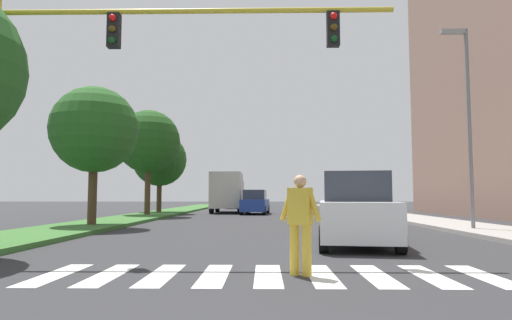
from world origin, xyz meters
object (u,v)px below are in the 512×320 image
object	(u,v)px
tree_far	(148,142)
truck_box_delivery	(228,192)
tree_distant	(160,160)
sedan_distant	(235,201)
sedan_far_horizon	(259,200)
traffic_light_gantry	(112,62)
tree_mid	(94,130)
sedan_midblock	(255,203)
pedestrian_performer	(300,220)
street_lamp_right	(466,108)
suv_crossing	(355,210)

from	to	relation	value
tree_far	truck_box_delivery	bearing A→B (deg)	55.99
tree_distant	sedan_distant	world-z (taller)	tree_distant
tree_distant	sedan_far_horizon	world-z (taller)	tree_distant
traffic_light_gantry	tree_mid	bearing A→B (deg)	113.35
traffic_light_gantry	truck_box_delivery	xyz separation A→B (m)	(0.54, 25.44, -2.74)
tree_mid	traffic_light_gantry	distance (m)	9.36
sedan_midblock	sedan_distant	xyz separation A→B (m)	(-2.42, 14.35, -0.03)
pedestrian_performer	sedan_far_horizon	size ratio (longest dim) A/B	0.37
tree_distant	truck_box_delivery	xyz separation A→B (m)	(4.86, 2.54, -2.38)
traffic_light_gantry	sedan_distant	distance (m)	37.26
pedestrian_performer	sedan_distant	bearing A→B (deg)	95.38
tree_far	traffic_light_gantry	world-z (taller)	tree_far
street_lamp_right	pedestrian_performer	world-z (taller)	street_lamp_right
traffic_light_gantry	street_lamp_right	size ratio (longest dim) A/B	1.22
tree_mid	sedan_far_horizon	size ratio (longest dim) A/B	1.26
traffic_light_gantry	sedan_far_horizon	size ratio (longest dim) A/B	2.00
tree_mid	pedestrian_performer	xyz separation A→B (m)	(7.77, -10.83, -3.16)
sedan_midblock	sedan_far_horizon	world-z (taller)	sedan_midblock
sedan_midblock	sedan_far_horizon	bearing A→B (deg)	90.27
suv_crossing	truck_box_delivery	bearing A→B (deg)	103.29
street_lamp_right	sedan_midblock	xyz separation A→B (m)	(-8.24, 15.98, -3.78)
tree_distant	pedestrian_performer	bearing A→B (deg)	-71.57
tree_mid	traffic_light_gantry	size ratio (longest dim) A/B	0.63
tree_mid	sedan_distant	size ratio (longest dim) A/B	1.34
suv_crossing	sedan_far_horizon	size ratio (longest dim) A/B	1.05
traffic_light_gantry	sedan_far_horizon	distance (m)	52.35
sedan_far_horizon	street_lamp_right	bearing A→B (deg)	-79.54
street_lamp_right	suv_crossing	world-z (taller)	street_lamp_right
sedan_midblock	suv_crossing	bearing A→B (deg)	-81.05
sedan_far_horizon	truck_box_delivery	bearing A→B (deg)	-94.48
pedestrian_performer	street_lamp_right	bearing A→B (deg)	52.28
street_lamp_right	sedan_distant	bearing A→B (deg)	109.36
street_lamp_right	sedan_distant	world-z (taller)	street_lamp_right
pedestrian_performer	truck_box_delivery	bearing A→B (deg)	97.24
traffic_light_gantry	sedan_midblock	size ratio (longest dim) A/B	1.97
tree_far	truck_box_delivery	size ratio (longest dim) A/B	1.08
tree_far	sedan_far_horizon	xyz separation A→B (m)	(6.69, 33.53, -4.06)
sedan_midblock	tree_mid	bearing A→B (deg)	-114.62
traffic_light_gantry	truck_box_delivery	distance (m)	25.59
tree_mid	tree_far	world-z (taller)	tree_far
tree_mid	sedan_far_horizon	world-z (taller)	tree_mid
tree_mid	traffic_light_gantry	world-z (taller)	traffic_light_gantry
tree_far	pedestrian_performer	distance (m)	22.72
tree_distant	street_lamp_right	world-z (taller)	street_lamp_right
suv_crossing	tree_mid	bearing A→B (deg)	147.91
sedan_midblock	traffic_light_gantry	bearing A→B (deg)	-96.96
traffic_light_gantry	truck_box_delivery	size ratio (longest dim) A/B	1.48
street_lamp_right	suv_crossing	distance (m)	7.54
tree_far	pedestrian_performer	size ratio (longest dim) A/B	3.98
sedan_far_horizon	tree_distant	bearing A→B (deg)	-103.36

